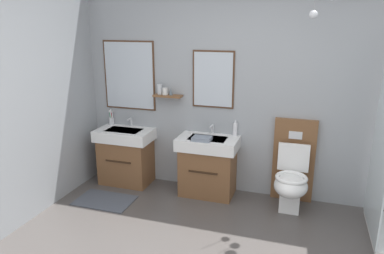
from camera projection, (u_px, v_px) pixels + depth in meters
name	position (u px, v px, depth m)	size (l,w,h in m)	color
wall_back	(256.00, 83.00, 4.26)	(4.62, 0.65, 2.77)	#999EA3
bath_mat	(105.00, 200.00, 4.36)	(0.68, 0.44, 0.01)	#474C56
vanity_sink_left	(126.00, 155.00, 4.79)	(0.72, 0.47, 0.74)	brown
tap_on_left_sink	(131.00, 121.00, 4.83)	(0.03, 0.13, 0.11)	silver
vanity_sink_right	(208.00, 164.00, 4.46)	(0.72, 0.47, 0.74)	brown
tap_on_right_sink	(212.00, 128.00, 4.50)	(0.03, 0.13, 0.11)	silver
toilet	(292.00, 175.00, 4.16)	(0.48, 0.63, 1.00)	brown
toothbrush_cup	(112.00, 120.00, 4.91)	(0.07, 0.07, 0.20)	silver
soap_dispenser	(235.00, 129.00, 4.41)	(0.06, 0.06, 0.20)	white
folded_hand_towel	(202.00, 139.00, 4.24)	(0.22, 0.16, 0.04)	gray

